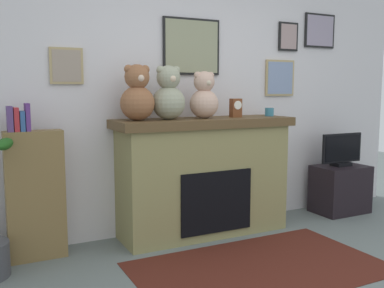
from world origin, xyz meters
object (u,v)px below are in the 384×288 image
at_px(bookshelf, 35,192).
at_px(teddy_bear_grey, 137,95).
at_px(candle_jar, 269,112).
at_px(mantel_clock, 236,108).
at_px(fireplace, 204,176).
at_px(tv_stand, 340,189).
at_px(teddy_bear_cream, 204,97).
at_px(teddy_bear_tan, 169,95).
at_px(television, 342,151).

height_order(bookshelf, teddy_bear_grey, teddy_bear_grey).
relative_size(candle_jar, mantel_clock, 0.49).
relative_size(fireplace, candle_jar, 19.44).
distance_m(tv_stand, mantel_clock, 1.65).
bearing_deg(teddy_bear_cream, teddy_bear_grey, -179.99).
xyz_separation_m(bookshelf, teddy_bear_grey, (0.85, -0.07, 0.76)).
xyz_separation_m(bookshelf, mantel_clock, (1.84, -0.07, 0.64)).
relative_size(candle_jar, teddy_bear_tan, 0.18).
relative_size(mantel_clock, teddy_bear_grey, 0.37).
relative_size(tv_stand, television, 1.08).
distance_m(candle_jar, teddy_bear_tan, 1.11).
distance_m(candle_jar, teddy_bear_grey, 1.39).
height_order(teddy_bear_grey, teddy_bear_tan, teddy_bear_grey).
distance_m(mantel_clock, teddy_bear_cream, 0.36).
bearing_deg(teddy_bear_tan, candle_jar, 0.03).
height_order(candle_jar, teddy_bear_grey, teddy_bear_grey).
height_order(television, teddy_bear_tan, teddy_bear_tan).
relative_size(television, teddy_bear_tan, 1.14).
bearing_deg(teddy_bear_grey, teddy_bear_cream, 0.01).
bearing_deg(teddy_bear_cream, mantel_clock, -0.10).
relative_size(fireplace, teddy_bear_cream, 3.96).
bearing_deg(teddy_bear_cream, fireplace, 64.04).
distance_m(teddy_bear_tan, teddy_bear_cream, 0.36).
bearing_deg(teddy_bear_cream, candle_jar, 0.04).
bearing_deg(mantel_clock, candle_jar, 0.17).
bearing_deg(mantel_clock, teddy_bear_cream, 179.90).
bearing_deg(mantel_clock, tv_stand, -1.35).
bearing_deg(candle_jar, bookshelf, 178.29).
bearing_deg(candle_jar, television, -2.06).
xyz_separation_m(fireplace, candle_jar, (0.73, -0.02, 0.58)).
relative_size(television, candle_jar, 6.17).
height_order(fireplace, teddy_bear_cream, teddy_bear_cream).
height_order(tv_stand, mantel_clock, mantel_clock).
xyz_separation_m(tv_stand, teddy_bear_tan, (-2.06, 0.03, 1.05)).
relative_size(tv_stand, candle_jar, 6.64).
xyz_separation_m(bookshelf, teddy_bear_tan, (1.14, -0.07, 0.76)).
relative_size(fireplace, mantel_clock, 9.57).
height_order(fireplace, tv_stand, fireplace).
distance_m(candle_jar, teddy_bear_cream, 0.75).
height_order(tv_stand, candle_jar, candle_jar).
relative_size(fireplace, teddy_bear_tan, 3.59).
distance_m(fireplace, tv_stand, 1.72).
bearing_deg(teddy_bear_grey, mantel_clock, -0.03).
bearing_deg(bookshelf, teddy_bear_tan, -3.38).
height_order(bookshelf, teddy_bear_cream, teddy_bear_cream).
bearing_deg(television, candle_jar, 177.94).
bearing_deg(fireplace, mantel_clock, -3.23).
height_order(fireplace, candle_jar, candle_jar).
xyz_separation_m(candle_jar, teddy_bear_cream, (-0.74, -0.00, 0.15)).
xyz_separation_m(bookshelf, tv_stand, (3.20, -0.10, -0.29)).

